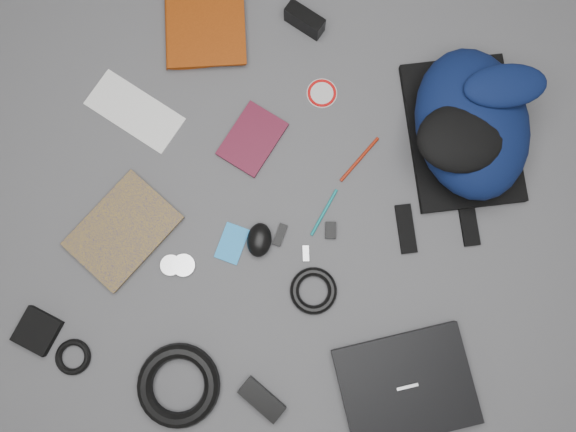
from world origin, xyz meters
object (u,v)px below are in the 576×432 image
(laptop, at_px, (406,386))
(comic_book, at_px, (97,206))
(backpack, at_px, (472,124))
(mouse, at_px, (259,240))
(dvd_case, at_px, (252,139))
(pouch, at_px, (37,331))
(compact_camera, at_px, (305,20))
(textbook_red, at_px, (165,19))
(power_brick, at_px, (262,399))

(laptop, distance_m, comic_book, 0.87)
(backpack, xyz_separation_m, mouse, (-0.41, -0.41, -0.06))
(backpack, height_order, dvd_case, backpack)
(laptop, relative_size, comic_book, 1.23)
(laptop, relative_size, pouch, 3.38)
(comic_book, distance_m, pouch, 0.33)
(laptop, bearing_deg, compact_camera, 91.45)
(comic_book, distance_m, compact_camera, 0.70)
(pouch, bearing_deg, textbook_red, 86.94)
(textbook_red, distance_m, compact_camera, 0.36)
(backpack, distance_m, pouch, 1.15)
(pouch, bearing_deg, power_brick, 0.21)
(backpack, distance_m, compact_camera, 0.50)
(laptop, bearing_deg, textbook_red, 109.87)
(laptop, distance_m, compact_camera, 0.94)
(textbook_red, distance_m, pouch, 0.84)
(power_brick, bearing_deg, textbook_red, 145.17)
(textbook_red, height_order, pouch, textbook_red)
(laptop, height_order, textbook_red, same)
(laptop, xyz_separation_m, compact_camera, (-0.49, 0.80, 0.01))
(compact_camera, bearing_deg, backpack, -2.16)
(textbook_red, bearing_deg, dvd_case, -57.48)
(dvd_case, xyz_separation_m, pouch, (-0.35, -0.60, 0.01))
(laptop, height_order, comic_book, laptop)
(mouse, xyz_separation_m, pouch, (-0.45, -0.36, -0.01))
(comic_book, bearing_deg, laptop, 11.91)
(textbook_red, height_order, mouse, mouse)
(backpack, relative_size, laptop, 1.36)
(textbook_red, relative_size, comic_book, 1.11)
(textbook_red, xyz_separation_m, dvd_case, (0.31, -0.24, -0.01))
(comic_book, height_order, power_brick, power_brick)
(compact_camera, height_order, pouch, compact_camera)
(backpack, distance_m, comic_book, 0.93)
(laptop, bearing_deg, backpack, 62.37)
(textbook_red, xyz_separation_m, comic_book, (-0.01, -0.51, -0.01))
(pouch, bearing_deg, comic_book, 83.81)
(backpack, relative_size, dvd_case, 2.56)
(textbook_red, height_order, comic_book, textbook_red)
(laptop, xyz_separation_m, mouse, (-0.43, 0.23, 0.01))
(backpack, bearing_deg, pouch, -161.48)
(dvd_case, bearing_deg, backpack, 33.74)
(textbook_red, bearing_deg, power_brick, -78.00)
(comic_book, xyz_separation_m, pouch, (-0.04, -0.33, 0.00))
(textbook_red, bearing_deg, comic_book, -110.74)
(backpack, distance_m, power_brick, 0.82)
(compact_camera, bearing_deg, dvd_case, -79.09)
(dvd_case, relative_size, pouch, 1.80)
(power_brick, bearing_deg, pouch, -156.29)
(dvd_case, distance_m, pouch, 0.70)
(pouch, bearing_deg, laptop, 8.36)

